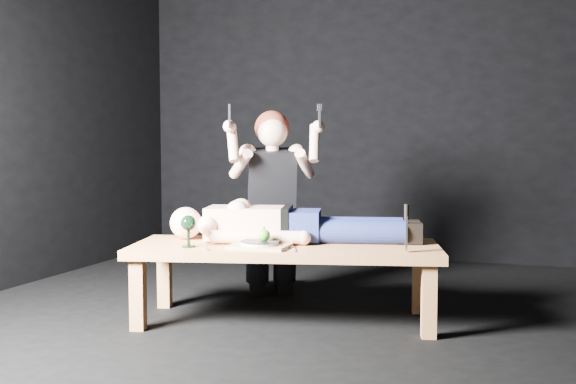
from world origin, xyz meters
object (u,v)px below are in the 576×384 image
(lying_man, at_px, (296,220))
(kneeling_woman, at_px, (271,202))
(serving_tray, at_px, (260,246))
(goblet, at_px, (188,231))
(carving_knife, at_px, (406,228))
(table, at_px, (285,283))

(lying_man, relative_size, kneeling_woman, 1.28)
(serving_tray, height_order, goblet, goblet)
(kneeling_woman, bearing_deg, serving_tray, -98.44)
(serving_tray, bearing_deg, carving_knife, 7.86)
(serving_tray, distance_m, goblet, 0.41)
(serving_tray, bearing_deg, kneeling_woman, 105.56)
(lying_man, height_order, goblet, lying_man)
(table, xyz_separation_m, carving_knife, (0.70, -0.06, 0.35))
(lying_man, height_order, carving_knife, carving_knife)
(table, distance_m, serving_tray, 0.30)
(kneeling_woman, bearing_deg, goblet, -125.42)
(carving_knife, bearing_deg, goblet, 176.85)
(goblet, distance_m, carving_knife, 1.20)
(kneeling_woman, height_order, serving_tray, kneeling_woman)
(table, height_order, lying_man, lying_man)
(carving_knife, bearing_deg, table, 161.79)
(lying_man, xyz_separation_m, serving_tray, (-0.11, -0.33, -0.11))
(lying_man, bearing_deg, carving_knife, -30.79)
(lying_man, bearing_deg, goblet, -152.33)
(goblet, bearing_deg, carving_knife, 10.12)
(goblet, bearing_deg, kneeling_woman, 78.58)
(table, distance_m, carving_knife, 0.79)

